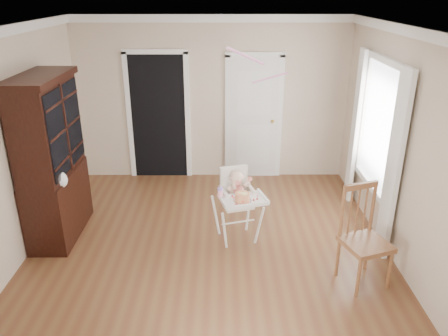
{
  "coord_description": "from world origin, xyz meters",
  "views": [
    {
      "loc": [
        0.17,
        -4.63,
        3.07
      ],
      "look_at": [
        0.19,
        0.27,
        1.05
      ],
      "focal_mm": 35.0,
      "sensor_mm": 36.0,
      "label": 1
    }
  ],
  "objects_px": {
    "cake": "(242,197)",
    "china_cabinet": "(52,159)",
    "dining_chair": "(364,240)",
    "high_chair": "(237,197)",
    "sippy_cup": "(220,192)"
  },
  "relations": [
    {
      "from": "high_chair",
      "to": "dining_chair",
      "type": "xyz_separation_m",
      "value": [
        1.36,
        -0.89,
        -0.08
      ]
    },
    {
      "from": "china_cabinet",
      "to": "high_chair",
      "type": "bearing_deg",
      "value": -3.77
    },
    {
      "from": "sippy_cup",
      "to": "cake",
      "type": "bearing_deg",
      "value": -17.9
    },
    {
      "from": "china_cabinet",
      "to": "dining_chair",
      "type": "xyz_separation_m",
      "value": [
        3.7,
        -1.05,
        -0.54
      ]
    },
    {
      "from": "cake",
      "to": "china_cabinet",
      "type": "xyz_separation_m",
      "value": [
        -2.4,
        0.42,
        0.33
      ]
    },
    {
      "from": "high_chair",
      "to": "dining_chair",
      "type": "height_order",
      "value": "dining_chair"
    },
    {
      "from": "cake",
      "to": "dining_chair",
      "type": "distance_m",
      "value": 1.47
    },
    {
      "from": "cake",
      "to": "china_cabinet",
      "type": "distance_m",
      "value": 2.46
    },
    {
      "from": "high_chair",
      "to": "cake",
      "type": "bearing_deg",
      "value": -94.83
    },
    {
      "from": "cake",
      "to": "dining_chair",
      "type": "xyz_separation_m",
      "value": [
        1.31,
        -0.63,
        -0.21
      ]
    },
    {
      "from": "high_chair",
      "to": "sippy_cup",
      "type": "bearing_deg",
      "value": -157.26
    },
    {
      "from": "high_chair",
      "to": "china_cabinet",
      "type": "relative_size",
      "value": 0.46
    },
    {
      "from": "china_cabinet",
      "to": "dining_chair",
      "type": "relative_size",
      "value": 1.88
    },
    {
      "from": "high_chair",
      "to": "sippy_cup",
      "type": "relative_size",
      "value": 5.87
    },
    {
      "from": "cake",
      "to": "high_chair",
      "type": "bearing_deg",
      "value": 101.05
    }
  ]
}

